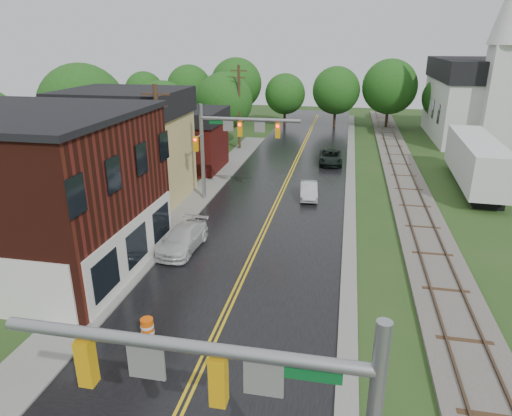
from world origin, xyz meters
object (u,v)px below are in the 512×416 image
(tree_left_b, at_px, (84,110))
(semi_trailer, at_px, (476,160))
(tree_left_e, at_px, (225,103))
(traffic_signal_near, at_px, (258,409))
(traffic_signal_far, at_px, (230,136))
(sedan_silver, at_px, (309,190))
(church, at_px, (483,91))
(utility_pole_c, at_px, (239,106))
(pickup_white, at_px, (183,239))
(utility_pole_b, at_px, (160,153))
(suv_dark, at_px, (331,157))
(tree_left_c, at_px, (163,112))
(construction_barrel, at_px, (147,329))
(brick_building, at_px, (6,190))

(tree_left_b, xyz_separation_m, semi_trailer, (33.05, 2.16, -3.33))
(tree_left_e, bearing_deg, tree_left_b, -122.74)
(traffic_signal_near, xyz_separation_m, traffic_signal_far, (-6.94, 25.00, 0.01))
(sedan_silver, bearing_deg, church, 48.33)
(utility_pole_c, bearing_deg, pickup_white, -84.07)
(traffic_signal_far, bearing_deg, utility_pole_c, 101.09)
(traffic_signal_near, relative_size, pickup_white, 1.60)
(utility_pole_b, distance_m, semi_trailer, 25.20)
(tree_left_b, xyz_separation_m, suv_dark, (21.25, 7.65, -5.06))
(church, distance_m, tree_left_c, 36.59)
(tree_left_b, distance_m, construction_barrel, 27.28)
(tree_left_b, bearing_deg, utility_pole_b, -41.86)
(traffic_signal_near, bearing_deg, construction_barrel, 127.87)
(sedan_silver, bearing_deg, construction_barrel, -110.56)
(tree_left_b, bearing_deg, traffic_signal_near, -54.51)
(brick_building, height_order, tree_left_c, brick_building)
(utility_pole_b, height_order, semi_trailer, utility_pole_b)
(traffic_signal_far, distance_m, tree_left_e, 19.65)
(utility_pole_c, xyz_separation_m, construction_barrel, (4.15, -34.13, -4.25))
(church, relative_size, utility_pole_b, 2.22)
(church, bearing_deg, traffic_signal_far, -131.27)
(church, height_order, tree_left_b, church)
(traffic_signal_near, bearing_deg, pickup_white, 115.12)
(brick_building, height_order, traffic_signal_near, brick_building)
(traffic_signal_far, relative_size, utility_pole_b, 0.82)
(tree_left_b, distance_m, tree_left_e, 16.67)
(utility_pole_c, bearing_deg, utility_pole_b, -90.00)
(church, bearing_deg, tree_left_c, -157.76)
(semi_trailer, xyz_separation_m, construction_barrel, (-17.85, -24.19, -1.92))
(tree_left_b, height_order, sedan_silver, tree_left_b)
(traffic_signal_far, distance_m, utility_pole_c, 17.33)
(brick_building, distance_m, church, 50.58)
(utility_pole_c, distance_m, semi_trailer, 24.26)
(traffic_signal_far, distance_m, sedan_silver, 7.41)
(tree_left_b, relative_size, tree_left_e, 1.19)
(construction_barrel, bearing_deg, sedan_silver, 75.60)
(utility_pole_b, xyz_separation_m, tree_left_e, (-2.05, 23.90, 0.09))
(tree_left_c, bearing_deg, traffic_signal_near, -65.44)
(utility_pole_c, distance_m, sedan_silver, 18.12)
(brick_building, distance_m, utility_pole_b, 9.03)
(utility_pole_c, bearing_deg, traffic_signal_near, -76.26)
(sedan_silver, height_order, semi_trailer, semi_trailer)
(semi_trailer, bearing_deg, construction_barrel, -126.42)
(traffic_signal_far, height_order, utility_pole_b, utility_pole_b)
(brick_building, height_order, suv_dark, brick_building)
(brick_building, relative_size, tree_left_c, 1.87)
(sedan_silver, relative_size, pickup_white, 0.80)
(traffic_signal_near, height_order, tree_left_e, tree_left_e)
(church, relative_size, utility_pole_c, 2.22)
(utility_pole_c, xyz_separation_m, tree_left_c, (-7.05, -4.10, -0.21))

